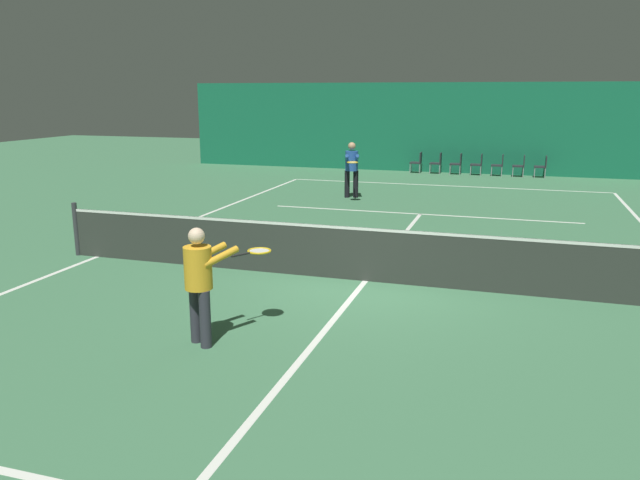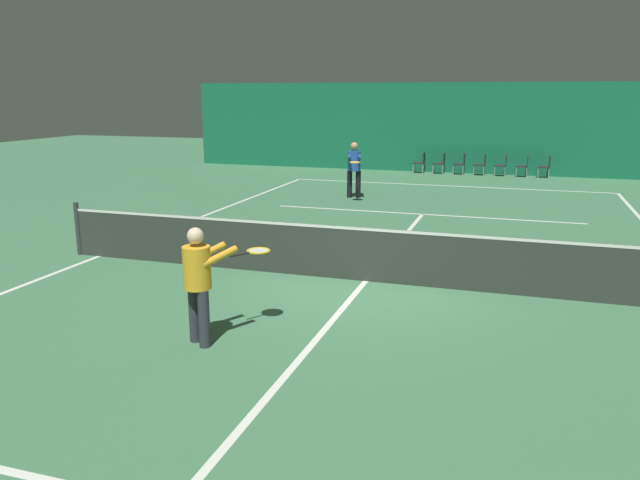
{
  "view_description": "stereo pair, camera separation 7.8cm",
  "coord_description": "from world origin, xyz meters",
  "px_view_note": "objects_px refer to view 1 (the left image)",
  "views": [
    {
      "loc": [
        2.36,
        -10.16,
        3.21
      ],
      "look_at": [
        -0.56,
        -0.87,
        0.89
      ],
      "focal_mm": 35.0,
      "sensor_mm": 36.0,
      "label": 1
    },
    {
      "loc": [
        2.43,
        -10.13,
        3.21
      ],
      "look_at": [
        -0.56,
        -0.87,
        0.89
      ],
      "focal_mm": 35.0,
      "sensor_mm": 36.0,
      "label": 2
    }
  ],
  "objects_px": {
    "player_far": "(352,166)",
    "courtside_chair_4": "(499,164)",
    "courtside_chair_1": "(437,162)",
    "courtside_chair_5": "(521,164)",
    "courtside_chair_2": "(458,162)",
    "player_near": "(202,277)",
    "tennis_net": "(366,253)",
    "courtside_chair_3": "(478,163)",
    "courtside_chair_0": "(418,161)",
    "courtside_chair_6": "(542,165)"
  },
  "relations": [
    {
      "from": "courtside_chair_0",
      "to": "courtside_chair_2",
      "type": "relative_size",
      "value": 1.0
    },
    {
      "from": "courtside_chair_4",
      "to": "courtside_chair_1",
      "type": "bearing_deg",
      "value": -90.0
    },
    {
      "from": "tennis_net",
      "to": "courtside_chair_5",
      "type": "distance_m",
      "value": 15.35
    },
    {
      "from": "player_far",
      "to": "courtside_chair_2",
      "type": "height_order",
      "value": "player_far"
    },
    {
      "from": "courtside_chair_4",
      "to": "courtside_chair_0",
      "type": "bearing_deg",
      "value": -90.0
    },
    {
      "from": "courtside_chair_2",
      "to": "courtside_chair_4",
      "type": "distance_m",
      "value": 1.59
    },
    {
      "from": "courtside_chair_0",
      "to": "tennis_net",
      "type": "bearing_deg",
      "value": 5.41
    },
    {
      "from": "courtside_chair_4",
      "to": "courtside_chair_2",
      "type": "bearing_deg",
      "value": -90.0
    },
    {
      "from": "courtside_chair_1",
      "to": "courtside_chair_3",
      "type": "bearing_deg",
      "value": 90.0
    },
    {
      "from": "courtside_chair_1",
      "to": "courtside_chair_3",
      "type": "xyz_separation_m",
      "value": [
        1.59,
        0.0,
        0.0
      ]
    },
    {
      "from": "tennis_net",
      "to": "courtside_chair_1",
      "type": "height_order",
      "value": "tennis_net"
    },
    {
      "from": "courtside_chair_4",
      "to": "courtside_chair_6",
      "type": "height_order",
      "value": "same"
    },
    {
      "from": "courtside_chair_2",
      "to": "courtside_chair_5",
      "type": "relative_size",
      "value": 1.0
    },
    {
      "from": "tennis_net",
      "to": "courtside_chair_0",
      "type": "relative_size",
      "value": 14.29
    },
    {
      "from": "player_near",
      "to": "player_far",
      "type": "bearing_deg",
      "value": 36.63
    },
    {
      "from": "tennis_net",
      "to": "courtside_chair_3",
      "type": "relative_size",
      "value": 14.29
    },
    {
      "from": "courtside_chair_2",
      "to": "courtside_chair_5",
      "type": "xyz_separation_m",
      "value": [
        2.39,
        0.0,
        0.0
      ]
    },
    {
      "from": "courtside_chair_0",
      "to": "courtside_chair_5",
      "type": "bearing_deg",
      "value": 90.0
    },
    {
      "from": "tennis_net",
      "to": "player_far",
      "type": "distance_m",
      "value": 8.82
    },
    {
      "from": "courtside_chair_2",
      "to": "courtside_chair_4",
      "type": "xyz_separation_m",
      "value": [
        1.59,
        0.0,
        0.0
      ]
    },
    {
      "from": "player_far",
      "to": "courtside_chair_3",
      "type": "height_order",
      "value": "player_far"
    },
    {
      "from": "tennis_net",
      "to": "courtside_chair_1",
      "type": "relative_size",
      "value": 14.29
    },
    {
      "from": "player_near",
      "to": "courtside_chair_4",
      "type": "bearing_deg",
      "value": 21.75
    },
    {
      "from": "courtside_chair_1",
      "to": "courtside_chair_4",
      "type": "bearing_deg",
      "value": 90.0
    },
    {
      "from": "player_far",
      "to": "courtside_chair_5",
      "type": "xyz_separation_m",
      "value": [
        5.01,
        6.68,
        -0.51
      ]
    },
    {
      "from": "tennis_net",
      "to": "player_near",
      "type": "bearing_deg",
      "value": -112.44
    },
    {
      "from": "courtside_chair_1",
      "to": "courtside_chair_2",
      "type": "bearing_deg",
      "value": 90.0
    },
    {
      "from": "courtside_chair_0",
      "to": "courtside_chair_3",
      "type": "relative_size",
      "value": 1.0
    },
    {
      "from": "player_far",
      "to": "courtside_chair_4",
      "type": "height_order",
      "value": "player_far"
    },
    {
      "from": "tennis_net",
      "to": "courtside_chair_4",
      "type": "xyz_separation_m",
      "value": [
        1.75,
        15.14,
        -0.03
      ]
    },
    {
      "from": "player_near",
      "to": "courtside_chair_1",
      "type": "bearing_deg",
      "value": 29.07
    },
    {
      "from": "player_near",
      "to": "courtside_chair_3",
      "type": "relative_size",
      "value": 1.85
    },
    {
      "from": "player_near",
      "to": "courtside_chair_0",
      "type": "xyz_separation_m",
      "value": [
        -0.06,
        18.46,
        -0.42
      ]
    },
    {
      "from": "courtside_chair_2",
      "to": "player_near",
      "type": "bearing_deg",
      "value": -4.74
    },
    {
      "from": "player_near",
      "to": "courtside_chair_6",
      "type": "xyz_separation_m",
      "value": [
        4.72,
        18.46,
        -0.42
      ]
    },
    {
      "from": "tennis_net",
      "to": "courtside_chair_2",
      "type": "distance_m",
      "value": 15.14
    },
    {
      "from": "courtside_chair_3",
      "to": "courtside_chair_5",
      "type": "bearing_deg",
      "value": 90.0
    },
    {
      "from": "player_far",
      "to": "courtside_chair_6",
      "type": "bearing_deg",
      "value": 123.08
    },
    {
      "from": "player_near",
      "to": "courtside_chair_1",
      "type": "height_order",
      "value": "player_near"
    },
    {
      "from": "tennis_net",
      "to": "courtside_chair_0",
      "type": "xyz_separation_m",
      "value": [
        -1.43,
        15.14,
        -0.03
      ]
    },
    {
      "from": "player_far",
      "to": "courtside_chair_4",
      "type": "distance_m",
      "value": 7.91
    },
    {
      "from": "tennis_net",
      "to": "courtside_chair_2",
      "type": "height_order",
      "value": "tennis_net"
    },
    {
      "from": "tennis_net",
      "to": "courtside_chair_2",
      "type": "xyz_separation_m",
      "value": [
        0.16,
        15.14,
        -0.03
      ]
    },
    {
      "from": "courtside_chair_1",
      "to": "courtside_chair_5",
      "type": "distance_m",
      "value": 3.18
    },
    {
      "from": "player_far",
      "to": "courtside_chair_5",
      "type": "height_order",
      "value": "player_far"
    },
    {
      "from": "player_far",
      "to": "courtside_chair_5",
      "type": "distance_m",
      "value": 8.36
    },
    {
      "from": "player_near",
      "to": "courtside_chair_0",
      "type": "distance_m",
      "value": 18.47
    },
    {
      "from": "player_near",
      "to": "courtside_chair_6",
      "type": "relative_size",
      "value": 1.85
    },
    {
      "from": "courtside_chair_1",
      "to": "courtside_chair_6",
      "type": "xyz_separation_m",
      "value": [
        3.98,
        0.0,
        0.0
      ]
    },
    {
      "from": "tennis_net",
      "to": "courtside_chair_3",
      "type": "xyz_separation_m",
      "value": [
        0.95,
        15.14,
        -0.03
      ]
    }
  ]
}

